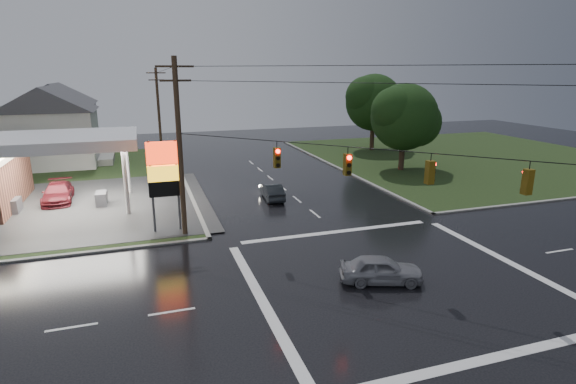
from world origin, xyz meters
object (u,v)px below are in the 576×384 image
object	(u,v)px
utility_pole_n	(159,111)
car_north	(272,191)
pylon_sign	(164,171)
tree_ne_near	(406,117)
house_far	(58,116)
car_crossing	(381,269)
utility_pole_nw	(180,146)
tree_ne_far	(375,103)
car_pump	(58,193)
house_near	(51,126)

from	to	relation	value
utility_pole_n	car_north	size ratio (longest dim) A/B	2.66
utility_pole_n	pylon_sign	bearing A→B (deg)	-92.08
tree_ne_near	utility_pole_n	bearing A→B (deg)	145.90
house_far	car_crossing	distance (m)	52.81
tree_ne_near	car_crossing	distance (m)	27.34
utility_pole_nw	house_far	distance (m)	40.48
pylon_sign	utility_pole_n	xyz separation A→B (m)	(1.00, 27.50, 1.46)
tree_ne_far	car_pump	size ratio (longest dim) A/B	1.89
house_near	car_crossing	distance (m)	41.63
tree_ne_far	car_crossing	xyz separation A→B (m)	(-18.07, -34.29, -5.49)
utility_pole_n	car_crossing	size ratio (longest dim) A/B	2.59
car_north	car_pump	distance (m)	17.07
pylon_sign	tree_ne_near	size ratio (longest dim) A/B	0.67
utility_pole_n	tree_ne_far	size ratio (longest dim) A/B	1.07
tree_ne_near	house_near	bearing A→B (deg)	158.24
utility_pole_n	house_far	bearing A→B (deg)	141.23
house_near	tree_ne_near	size ratio (longest dim) A/B	1.23
tree_ne_far	car_north	world-z (taller)	tree_ne_far
pylon_sign	car_crossing	size ratio (longest dim) A/B	1.48
house_near	car_north	xyz separation A→B (m)	(19.05, -20.29, -3.76)
tree_ne_near	car_crossing	world-z (taller)	tree_ne_near
house_near	house_far	distance (m)	12.04
utility_pole_nw	house_far	world-z (taller)	utility_pole_nw
house_near	utility_pole_n	bearing A→B (deg)	9.91
pylon_sign	tree_ne_near	bearing A→B (deg)	25.01
utility_pole_nw	utility_pole_n	bearing A→B (deg)	90.00
car_pump	tree_ne_far	bearing A→B (deg)	18.60
tree_ne_near	car_north	xyz separation A→B (m)	(-16.04, -6.29, -4.91)
car_pump	house_far	bearing A→B (deg)	94.73
car_north	car_crossing	world-z (taller)	car_crossing
car_crossing	car_pump	xyz separation A→B (m)	(-17.45, 20.51, 0.06)
utility_pole_n	tree_ne_far	world-z (taller)	utility_pole_n
pylon_sign	tree_ne_far	xyz separation A→B (m)	(27.65, 23.49, 2.17)
tree_ne_far	car_crossing	size ratio (longest dim) A/B	2.42
pylon_sign	tree_ne_far	size ratio (longest dim) A/B	0.61
utility_pole_nw	car_pump	bearing A→B (deg)	129.63
house_near	house_far	xyz separation A→B (m)	(-1.00, 12.00, 0.00)
house_far	car_crossing	size ratio (longest dim) A/B	2.72
utility_pole_nw	tree_ne_near	bearing A→B (deg)	27.86
tree_ne_far	car_north	distance (m)	26.98
utility_pole_n	tree_ne_near	xyz separation A→B (m)	(23.64, -16.01, 0.09)
car_crossing	house_near	bearing A→B (deg)	47.62
tree_ne_far	car_crossing	distance (m)	39.15
house_near	car_north	distance (m)	28.08
utility_pole_nw	car_north	distance (m)	11.04
utility_pole_n	house_near	xyz separation A→B (m)	(-11.45, -2.00, -1.06)
house_far	house_near	bearing A→B (deg)	-85.24
pylon_sign	house_far	xyz separation A→B (m)	(-11.45, 37.50, 0.39)
tree_ne_near	utility_pole_nw	bearing A→B (deg)	-152.14
house_near	tree_ne_near	bearing A→B (deg)	-21.76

